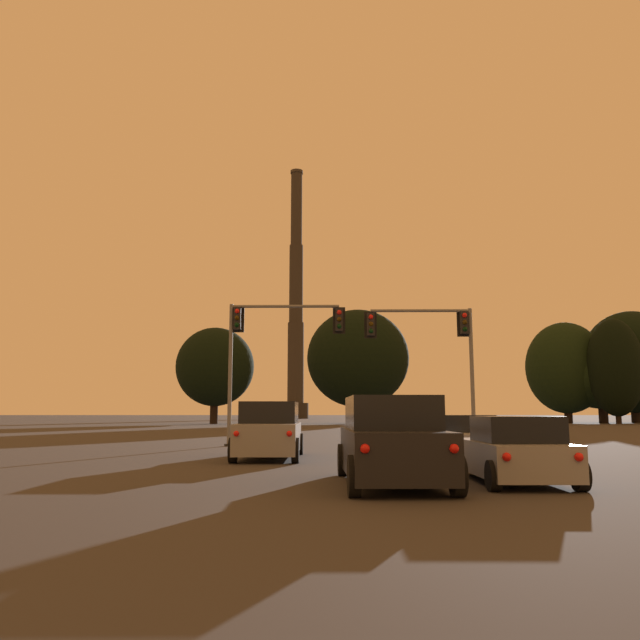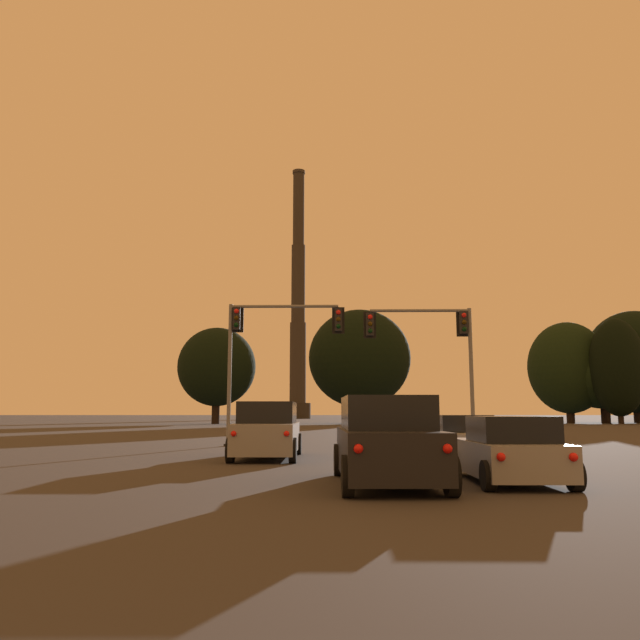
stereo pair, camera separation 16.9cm
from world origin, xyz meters
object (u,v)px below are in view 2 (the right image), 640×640
object	(u,v)px
sedan_right_lane_front	(464,438)
traffic_light_overhead_right	(435,340)
suv_center_lane_second	(386,442)
smokestack	(298,318)
suv_left_lane_front	(268,431)
traffic_light_overhead_left	(267,337)
hatchback_right_lane_second	(508,452)

from	to	relation	value
sedan_right_lane_front	traffic_light_overhead_right	world-z (taller)	traffic_light_overhead_right
suv_center_lane_second	smokestack	size ratio (longest dim) A/B	0.08
suv_left_lane_front	traffic_light_overhead_left	distance (m)	8.54
sedan_right_lane_front	smokestack	xyz separation A→B (m)	(-11.80, 121.06, 22.23)
sedan_right_lane_front	hatchback_right_lane_second	bearing A→B (deg)	-92.15
sedan_right_lane_front	suv_center_lane_second	bearing A→B (deg)	-111.81
sedan_right_lane_front	hatchback_right_lane_second	size ratio (longest dim) A/B	1.16
suv_center_lane_second	sedan_right_lane_front	bearing A→B (deg)	64.70
suv_center_lane_second	traffic_light_overhead_left	world-z (taller)	traffic_light_overhead_left
suv_left_lane_front	hatchback_right_lane_second	size ratio (longest dim) A/B	1.20
hatchback_right_lane_second	traffic_light_overhead_left	distance (m)	16.61
suv_center_lane_second	traffic_light_overhead_left	size ratio (longest dim) A/B	0.76
suv_center_lane_second	traffic_light_overhead_left	distance (m)	16.05
sedan_right_lane_front	traffic_light_overhead_right	size ratio (longest dim) A/B	0.76
sedan_right_lane_front	smokestack	distance (m)	123.65
suv_left_lane_front	smokestack	size ratio (longest dim) A/B	0.08
suv_center_lane_second	smokestack	xyz separation A→B (m)	(-8.62, 128.34, 22.00)
suv_center_lane_second	traffic_light_overhead_right	size ratio (longest dim) A/B	0.79
sedan_right_lane_front	traffic_light_overhead_right	xyz separation A→B (m)	(0.47, 7.71, 4.11)
traffic_light_overhead_right	sedan_right_lane_front	bearing A→B (deg)	-93.46
sedan_right_lane_front	suv_left_lane_front	xyz separation A→B (m)	(-6.47, 0.23, 0.23)
smokestack	hatchback_right_lane_second	bearing A→B (deg)	-84.94
suv_left_lane_front	traffic_light_overhead_right	size ratio (longest dim) A/B	0.78
suv_left_lane_front	hatchback_right_lane_second	xyz separation A→B (m)	(6.00, -7.06, -0.23)
suv_center_lane_second	traffic_light_overhead_left	bearing A→B (deg)	103.59
traffic_light_overhead_right	suv_center_lane_second	bearing A→B (deg)	-103.67
suv_left_lane_front	hatchback_right_lane_second	world-z (taller)	suv_left_lane_front
sedan_right_lane_front	suv_center_lane_second	world-z (taller)	suv_center_lane_second
hatchback_right_lane_second	sedan_right_lane_front	bearing A→B (deg)	86.05
hatchback_right_lane_second	smokestack	xyz separation A→B (m)	(-11.33, 127.89, 22.24)
suv_center_lane_second	hatchback_right_lane_second	world-z (taller)	suv_center_lane_second
sedan_right_lane_front	suv_left_lane_front	world-z (taller)	suv_left_lane_front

